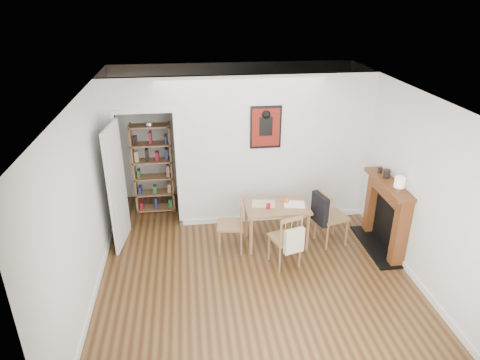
{
  "coord_description": "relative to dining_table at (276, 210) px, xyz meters",
  "views": [
    {
      "loc": [
        -0.87,
        -5.29,
        3.87
      ],
      "look_at": [
        -0.12,
        0.6,
        1.16
      ],
      "focal_mm": 32.0,
      "sensor_mm": 36.0,
      "label": 1
    }
  ],
  "objects": [
    {
      "name": "chair_left",
      "position": [
        -0.75,
        -0.09,
        -0.16
      ],
      "size": [
        0.49,
        0.49,
        0.88
      ],
      "color": "olive",
      "rests_on": "ground"
    },
    {
      "name": "ceramic_jar_b",
      "position": [
        1.66,
        0.03,
        0.6
      ],
      "size": [
        0.08,
        0.08,
        0.09
      ],
      "primitive_type": "cylinder",
      "color": "black",
      "rests_on": "fireplace"
    },
    {
      "name": "fireplace",
      "position": [
        1.69,
        -0.33,
        0.01
      ],
      "size": [
        0.45,
        1.25,
        1.16
      ],
      "color": "brown",
      "rests_on": "ground"
    },
    {
      "name": "ground",
      "position": [
        -0.46,
        -0.58,
        -0.61
      ],
      "size": [
        5.2,
        5.2,
        0.0
      ],
      "primitive_type": "plane",
      "color": "brown",
      "rests_on": "ground"
    },
    {
      "name": "dining_table",
      "position": [
        0.0,
        0.0,
        0.0
      ],
      "size": [
        1.01,
        0.64,
        0.69
      ],
      "color": "olive",
      "rests_on": "ground"
    },
    {
      "name": "bookshelf",
      "position": [
        -2.0,
        1.42,
        0.23
      ],
      "size": [
        0.71,
        0.28,
        1.68
      ],
      "color": "olive",
      "rests_on": "ground"
    },
    {
      "name": "room_shell",
      "position": [
        -0.36,
        0.77,
        0.69
      ],
      "size": [
        5.2,
        5.2,
        5.2
      ],
      "color": "silver",
      "rests_on": "ground"
    },
    {
      "name": "red_glass",
      "position": [
        -0.15,
        -0.07,
        0.13
      ],
      "size": [
        0.07,
        0.07,
        0.09
      ],
      "primitive_type": "cylinder",
      "color": "maroon",
      "rests_on": "dining_table"
    },
    {
      "name": "chair_right",
      "position": [
        0.88,
        -0.09,
        -0.12
      ],
      "size": [
        0.62,
        0.57,
        0.94
      ],
      "color": "olive",
      "rests_on": "ground"
    },
    {
      "name": "placemat",
      "position": [
        -0.2,
        0.09,
        0.08
      ],
      "size": [
        0.41,
        0.34,
        0.0
      ],
      "primitive_type": "cube",
      "rotation": [
        0.0,
        0.0,
        -0.18
      ],
      "color": "beige",
      "rests_on": "dining_table"
    },
    {
      "name": "notebook",
      "position": [
        0.29,
        -0.0,
        0.09
      ],
      "size": [
        0.36,
        0.29,
        0.02
      ],
      "primitive_type": "cube",
      "rotation": [
        0.0,
        0.0,
        -0.18
      ],
      "color": "white",
      "rests_on": "dining_table"
    },
    {
      "name": "chair_front",
      "position": [
        0.02,
        -0.59,
        -0.16
      ],
      "size": [
        0.55,
        0.58,
        0.88
      ],
      "color": "olive",
      "rests_on": "ground"
    },
    {
      "name": "mantel_lamp",
      "position": [
        1.62,
        -0.68,
        0.7
      ],
      "size": [
        0.15,
        0.15,
        0.23
      ],
      "color": "silver",
      "rests_on": "fireplace"
    },
    {
      "name": "orange_fruit",
      "position": [
        0.17,
        0.07,
        0.13
      ],
      "size": [
        0.09,
        0.09,
        0.09
      ],
      "primitive_type": "sphere",
      "color": "orange",
      "rests_on": "dining_table"
    },
    {
      "name": "ceramic_jar_a",
      "position": [
        1.67,
        -0.17,
        0.62
      ],
      "size": [
        0.11,
        0.11,
        0.13
      ],
      "primitive_type": "cylinder",
      "color": "black",
      "rests_on": "fireplace"
    }
  ]
}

